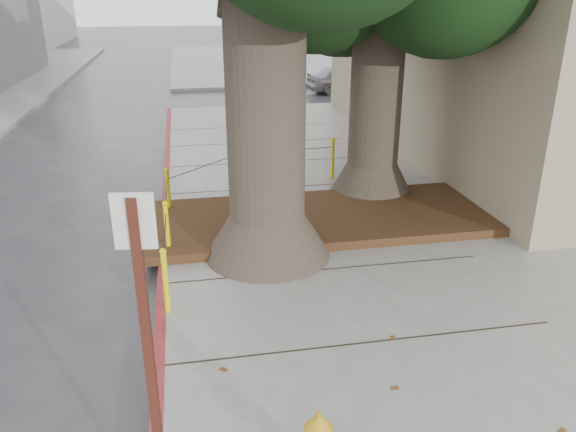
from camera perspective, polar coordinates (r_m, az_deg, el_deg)
name	(u,v)px	position (r m, az deg, el deg)	size (l,w,h in m)	color
ground	(325,357)	(7.14, 3.82, -14.15)	(140.00, 140.00, 0.00)	#28282B
sidewalk_far	(301,61)	(36.59, 1.31, 15.51)	(16.00, 20.00, 0.15)	slate
curb_red	(163,273)	(9.08, -12.58, -5.65)	(0.14, 26.00, 0.16)	maroon
planter_bed	(321,218)	(10.55, 3.39, -0.19)	(6.40, 2.60, 0.16)	black
bollard_ring	(224,194)	(10.58, -6.52, 2.28)	(3.79, 5.39, 0.95)	yellow
signpost	(149,354)	(4.29, -13.96, -13.47)	(0.28, 0.08, 2.85)	#471911
car_silver	(346,78)	(25.51, 5.90, 13.73)	(1.38, 3.44, 1.17)	#9E9EA3
car_red	(500,75)	(28.40, 20.75, 13.25)	(1.18, 3.38, 1.11)	maroon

